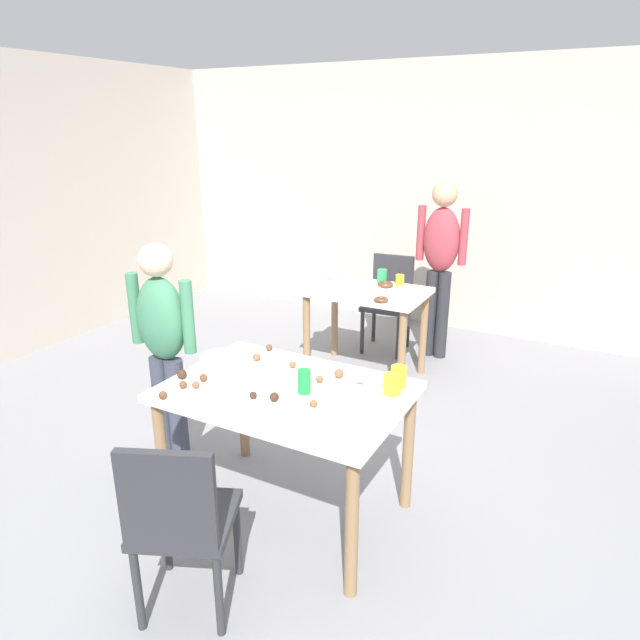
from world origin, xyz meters
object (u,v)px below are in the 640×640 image
at_px(person_adult_far, 441,255).
at_px(mixing_bowl, 220,361).
at_px(dining_table_near, 287,405).
at_px(soda_can, 304,382).
at_px(chair_far_table, 389,297).
at_px(chair_near_table, 179,518).
at_px(person_girl_near, 163,340).
at_px(pitcher_far, 319,273).
at_px(dining_table_far, 366,305).

height_order(person_adult_far, mixing_bowl, person_adult_far).
distance_m(dining_table_near, mixing_bowl, 0.48).
bearing_deg(soda_can, chair_far_table, 102.12).
height_order(chair_near_table, person_adult_far, person_adult_far).
bearing_deg(person_girl_near, pitcher_far, 85.37).
relative_size(dining_table_near, chair_far_table, 1.38).
xyz_separation_m(dining_table_near, person_girl_near, (-0.88, 0.08, 0.17)).
bearing_deg(dining_table_far, person_girl_near, -105.99).
relative_size(chair_near_table, chair_far_table, 1.00).
distance_m(dining_table_near, person_adult_far, 2.55).
relative_size(chair_near_table, soda_can, 7.13).
distance_m(chair_far_table, person_girl_near, 2.51).
height_order(dining_table_near, mixing_bowl, mixing_bowl).
height_order(dining_table_near, pitcher_far, pitcher_far).
bearing_deg(mixing_bowl, dining_table_near, -6.85).
relative_size(dining_table_near, chair_near_table, 1.38).
bearing_deg(pitcher_far, person_girl_near, -94.63).
distance_m(dining_table_near, person_girl_near, 0.90).
xyz_separation_m(chair_far_table, person_adult_far, (0.45, 0.01, 0.44)).
xyz_separation_m(chair_far_table, soda_can, (0.54, -2.52, 0.31)).
height_order(chair_far_table, person_girl_near, person_girl_near).
relative_size(chair_near_table, person_girl_near, 0.62).
relative_size(chair_far_table, pitcher_far, 3.91).
relative_size(chair_near_table, mixing_bowl, 3.99).
distance_m(person_girl_near, pitcher_far, 1.67).
distance_m(person_adult_far, pitcher_far, 1.10).
height_order(chair_near_table, mixing_bowl, chair_near_table).
height_order(dining_table_near, person_adult_far, person_adult_far).
bearing_deg(person_adult_far, person_girl_near, -110.13).
distance_m(chair_near_table, mixing_bowl, 0.99).
bearing_deg(dining_table_far, dining_table_near, -78.57).
bearing_deg(mixing_bowl, pitcher_far, 99.70).
relative_size(dining_table_far, chair_near_table, 1.09).
height_order(dining_table_far, person_adult_far, person_adult_far).
distance_m(chair_near_table, chair_far_table, 3.33).
distance_m(dining_table_near, soda_can, 0.19).
relative_size(person_girl_near, mixing_bowl, 6.40).
distance_m(dining_table_far, chair_near_table, 2.66).
xyz_separation_m(chair_near_table, soda_can, (0.14, 0.79, 0.31)).
bearing_deg(chair_far_table, pitcher_far, -111.73).
height_order(dining_table_near, person_girl_near, person_girl_near).
bearing_deg(pitcher_far, dining_table_near, -66.73).
xyz_separation_m(dining_table_near, dining_table_far, (-0.37, 1.85, -0.04)).
height_order(mixing_bowl, soda_can, soda_can).
height_order(soda_can, pitcher_far, pitcher_far).
height_order(dining_table_far, pitcher_far, pitcher_far).
bearing_deg(chair_far_table, soda_can, -77.88).
bearing_deg(pitcher_far, soda_can, -63.85).
xyz_separation_m(person_girl_near, mixing_bowl, (0.42, -0.02, -0.04)).
relative_size(person_adult_far, mixing_bowl, 7.18).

